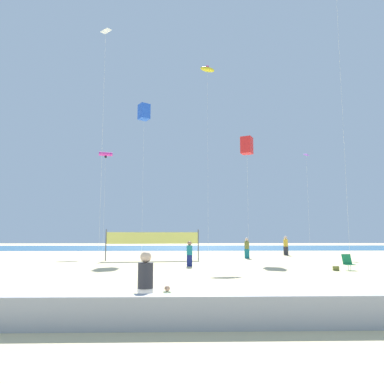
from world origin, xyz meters
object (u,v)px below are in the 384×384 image
object	(u,v)px
toddler_figure	(167,301)
kite_yellow_inflatable	(207,70)
beach_handbag	(336,268)
kite_white_diamond	(105,33)
beachgoer_olive_shirt	(247,247)
kite_red_box	(247,146)
kite_magenta_tube	(106,154)
beachgoer_mustard_shirt	(286,245)
kite_blue_box	(144,112)
kite_violet_diamond	(306,156)
mother_figure	(145,283)
beachgoer_teal_shirt	(189,253)
volleyball_net	(153,239)
folding_beach_chair	(348,262)

from	to	relation	value
toddler_figure	kite_yellow_inflatable	size ratio (longest dim) A/B	0.04
beach_handbag	kite_white_diamond	xyz separation A→B (m)	(-14.36, 4.85, 16.68)
beachgoer_olive_shirt	kite_yellow_inflatable	world-z (taller)	kite_yellow_inflatable
kite_red_box	toddler_figure	bearing A→B (deg)	-105.55
beachgoer_olive_shirt	kite_yellow_inflatable	bearing A→B (deg)	50.12
beachgoer_olive_shirt	kite_magenta_tube	bearing A→B (deg)	88.31
kite_white_diamond	toddler_figure	bearing A→B (deg)	-71.25
beachgoer_olive_shirt	beachgoer_mustard_shirt	size ratio (longest dim) A/B	0.94
kite_magenta_tube	kite_blue_box	size ratio (longest dim) A/B	0.70
beach_handbag	kite_violet_diamond	xyz separation A→B (m)	(4.34, 15.91, 9.99)
mother_figure	beachgoer_teal_shirt	distance (m)	14.02
volleyball_net	beach_handbag	bearing A→B (deg)	-37.01
folding_beach_chair	kite_white_diamond	distance (m)	22.78
beach_handbag	kite_blue_box	size ratio (longest dim) A/B	0.02
toddler_figure	mother_figure	bearing A→B (deg)	-161.47
toddler_figure	kite_violet_diamond	world-z (taller)	kite_violet_diamond
beachgoer_teal_shirt	beach_handbag	world-z (taller)	beachgoer_teal_shirt
toddler_figure	beachgoer_olive_shirt	bearing A→B (deg)	90.46
kite_yellow_inflatable	folding_beach_chair	bearing A→B (deg)	-67.04
beachgoer_teal_shirt	kite_red_box	bearing A→B (deg)	59.46
mother_figure	kite_red_box	bearing A→B (deg)	82.17
volleyball_net	kite_yellow_inflatable	distance (m)	20.42
toddler_figure	kite_red_box	world-z (taller)	kite_red_box
toddler_figure	kite_violet_diamond	xyz separation A→B (m)	(13.29, 27.00, 9.69)
mother_figure	folding_beach_chair	distance (m)	15.42
kite_red_box	kite_violet_diamond	bearing A→B (deg)	35.88
kite_white_diamond	kite_blue_box	bearing A→B (deg)	80.19
volleyball_net	kite_magenta_tube	size ratio (longest dim) A/B	0.67
beachgoer_teal_shirt	kite_yellow_inflatable	distance (m)	23.30
kite_magenta_tube	kite_violet_diamond	size ratio (longest dim) A/B	1.03
folding_beach_chair	kite_yellow_inflatable	distance (m)	25.95
beachgoer_olive_shirt	kite_violet_diamond	xyz separation A→B (m)	(7.48, 5.78, 9.20)
beachgoer_mustard_shirt	folding_beach_chair	world-z (taller)	beachgoer_mustard_shirt
beach_handbag	kite_blue_box	distance (m)	24.37
volleyball_net	kite_white_diamond	xyz separation A→B (m)	(-3.48, -3.35, 15.18)
folding_beach_chair	kite_magenta_tube	bearing A→B (deg)	160.84
beachgoer_olive_shirt	beach_handbag	distance (m)	10.64
beachgoer_olive_shirt	kite_white_diamond	xyz separation A→B (m)	(-11.21, -5.29, 15.89)
mother_figure	beachgoer_olive_shirt	bearing A→B (deg)	82.39
volleyball_net	kite_red_box	distance (m)	11.74
beachgoer_olive_shirt	beachgoer_mustard_shirt	distance (m)	6.23
beachgoer_mustard_shirt	kite_yellow_inflatable	xyz separation A→B (m)	(-7.37, 2.00, 18.70)
beachgoer_olive_shirt	mother_figure	bearing A→B (deg)	-170.66
beachgoer_mustard_shirt	kite_yellow_inflatable	distance (m)	20.20
beachgoer_teal_shirt	folding_beach_chair	bearing A→B (deg)	-12.37
beachgoer_teal_shirt	kite_violet_diamond	size ratio (longest dim) A/B	0.15
kite_red_box	beachgoer_mustard_shirt	bearing A→B (deg)	40.69
toddler_figure	kite_magenta_tube	xyz separation A→B (m)	(-7.87, 28.38, 10.06)
beachgoer_mustard_shirt	volleyball_net	xyz separation A→B (m)	(-12.30, -6.18, 0.65)
mother_figure	kite_yellow_inflatable	xyz separation A→B (m)	(3.52, 27.50, 18.81)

